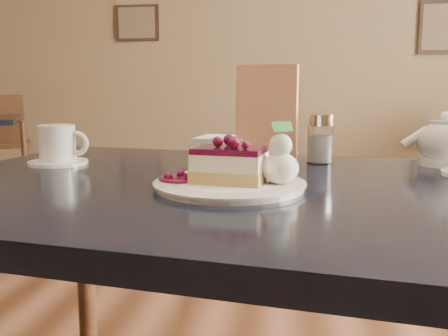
# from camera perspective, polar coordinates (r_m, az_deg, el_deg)

# --- Properties ---
(main_table) EXTENTS (1.41, 1.04, 0.81)m
(main_table) POSITION_cam_1_polar(r_m,az_deg,el_deg) (1.00, 1.48, -6.53)
(main_table) COLOR black
(main_table) RESTS_ON ground
(dessert_plate) EXTENTS (0.27, 0.27, 0.01)m
(dessert_plate) POSITION_cam_1_polar(r_m,az_deg,el_deg) (0.92, 0.63, -1.98)
(dessert_plate) COLOR white
(dessert_plate) RESTS_ON main_table
(cheesecake_slice) EXTENTS (0.14, 0.11, 0.07)m
(cheesecake_slice) POSITION_cam_1_polar(r_m,az_deg,el_deg) (0.92, 0.64, 0.35)
(cheesecake_slice) COLOR tan
(cheesecake_slice) RESTS_ON dessert_plate
(whipped_cream) EXTENTS (0.07, 0.07, 0.06)m
(whipped_cream) POSITION_cam_1_polar(r_m,az_deg,el_deg) (0.91, 6.44, -0.01)
(whipped_cream) COLOR white
(whipped_cream) RESTS_ON dessert_plate
(berry_sauce) EXTENTS (0.09, 0.09, 0.01)m
(berry_sauce) POSITION_cam_1_polar(r_m,az_deg,el_deg) (0.95, -4.84, -1.19)
(berry_sauce) COLOR #430922
(berry_sauce) RESTS_ON dessert_plate
(coffee_set) EXTENTS (0.15, 0.14, 0.09)m
(coffee_set) POSITION_cam_1_polar(r_m,az_deg,el_deg) (1.27, -18.39, 2.34)
(coffee_set) COLOR white
(coffee_set) RESTS_ON main_table
(tea_set) EXTENTS (0.21, 0.26, 0.11)m
(tea_set) POSITION_cam_1_polar(r_m,az_deg,el_deg) (1.27, 24.28, 2.17)
(tea_set) COLOR white
(tea_set) RESTS_ON main_table
(menu_card) EXTENTS (0.16, 0.05, 0.24)m
(menu_card) POSITION_cam_1_polar(r_m,az_deg,el_deg) (1.26, 4.92, 6.25)
(menu_card) COLOR #FFEAB9
(menu_card) RESTS_ON main_table
(sugar_shaker) EXTENTS (0.07, 0.07, 0.12)m
(sugar_shaker) POSITION_cam_1_polar(r_m,az_deg,el_deg) (1.24, 10.90, 3.36)
(sugar_shaker) COLOR white
(sugar_shaker) RESTS_ON main_table
(napkin_stack) EXTENTS (0.15, 0.15, 0.05)m
(napkin_stack) POSITION_cam_1_polar(r_m,az_deg,el_deg) (1.32, -0.11, 2.41)
(napkin_stack) COLOR white
(napkin_stack) RESTS_ON main_table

